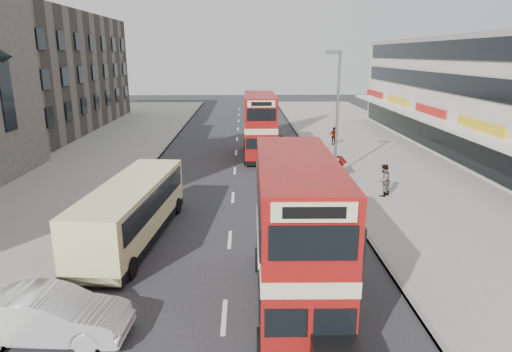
% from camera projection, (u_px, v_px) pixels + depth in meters
% --- Properties ---
extents(road_surface, '(12.00, 90.00, 0.01)m').
position_uv_depth(road_surface, '(235.00, 171.00, 31.27)').
color(road_surface, '#28282B').
rests_on(road_surface, ground).
extents(pavement_right, '(12.00, 90.00, 0.15)m').
position_uv_depth(pavement_right, '(405.00, 169.00, 31.57)').
color(pavement_right, gray).
rests_on(pavement_right, ground).
extents(pavement_left, '(12.00, 90.00, 0.15)m').
position_uv_depth(pavement_left, '(62.00, 171.00, 30.94)').
color(pavement_left, gray).
rests_on(pavement_left, ground).
extents(kerb_left, '(0.20, 90.00, 0.16)m').
position_uv_depth(kerb_left, '(147.00, 170.00, 31.09)').
color(kerb_left, gray).
rests_on(kerb_left, ground).
extents(kerb_right, '(0.20, 90.00, 0.16)m').
position_uv_depth(kerb_right, '(322.00, 169.00, 31.41)').
color(kerb_right, gray).
rests_on(kerb_right, ground).
extents(brick_terrace, '(14.00, 28.00, 12.00)m').
position_uv_depth(brick_terrace, '(26.00, 73.00, 46.46)').
color(brick_terrace, '#66594C').
rests_on(brick_terrace, ground).
extents(commercial_row, '(9.90, 46.20, 9.30)m').
position_uv_depth(commercial_row, '(509.00, 100.00, 32.48)').
color(commercial_row, beige).
rests_on(commercial_row, ground).
extents(street_lamp, '(1.00, 0.20, 8.12)m').
position_uv_depth(street_lamp, '(336.00, 105.00, 28.25)').
color(street_lamp, slate).
rests_on(street_lamp, ground).
extents(bus_main, '(2.49, 8.59, 4.71)m').
position_uv_depth(bus_main, '(296.00, 234.00, 13.92)').
color(bus_main, black).
rests_on(bus_main, ground).
extents(bus_second, '(2.42, 8.61, 4.74)m').
position_uv_depth(bus_second, '(260.00, 125.00, 34.99)').
color(bus_second, black).
rests_on(bus_second, ground).
extents(coach, '(3.19, 9.23, 2.40)m').
position_uv_depth(coach, '(132.00, 209.00, 19.35)').
color(coach, black).
rests_on(coach, ground).
extents(car_left_front, '(4.59, 1.88, 1.48)m').
position_uv_depth(car_left_front, '(50.00, 315.00, 12.70)').
color(car_left_front, silver).
rests_on(car_left_front, ground).
extents(car_right_a, '(4.76, 1.96, 1.38)m').
position_uv_depth(car_right_a, '(308.00, 168.00, 29.29)').
color(car_right_a, '#9C0F10').
rests_on(car_right_a, ground).
extents(car_right_b, '(4.11, 1.99, 1.13)m').
position_uv_depth(car_right_b, '(300.00, 158.00, 32.77)').
color(car_right_b, '#D44D15').
rests_on(car_right_b, ground).
extents(pedestrian_near, '(0.82, 0.80, 1.85)m').
position_uv_depth(pedestrian_near, '(384.00, 180.00, 25.06)').
color(pedestrian_near, gray).
rests_on(pedestrian_near, pavement_right).
extents(pedestrian_far, '(0.98, 0.69, 1.55)m').
position_uv_depth(pedestrian_far, '(334.00, 136.00, 39.41)').
color(pedestrian_far, gray).
rests_on(pedestrian_far, pavement_right).
extents(cyclist, '(0.67, 1.67, 1.99)m').
position_uv_depth(cyclist, '(281.00, 152.00, 33.96)').
color(cyclist, gray).
rests_on(cyclist, ground).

